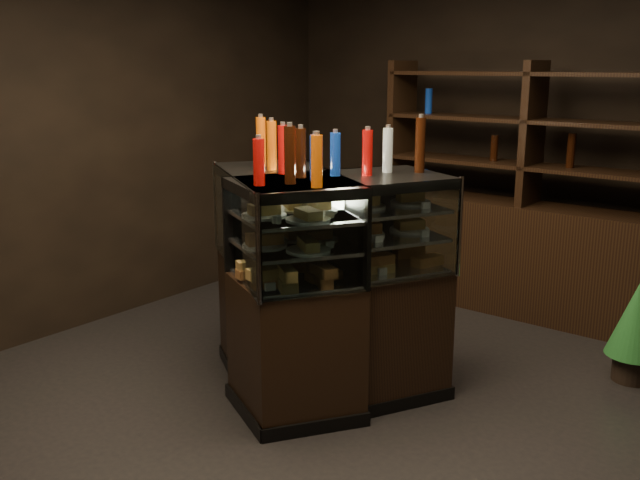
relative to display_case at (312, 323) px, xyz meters
The scene contains 7 objects.
ground 0.60m from the display_case, 21.28° to the left, with size 5.00×5.00×0.00m, color black.
room_shell 1.53m from the display_case, 21.28° to the left, with size 5.02×5.02×3.01m.
display_case is the anchor object (origin of this frame).
food_display 0.59m from the display_case, 75.69° to the right, with size 1.23×1.10×0.42m.
bottles_top 1.04m from the display_case, 104.31° to the left, with size 1.06×0.96×0.30m.
potted_conifer 2.05m from the display_case, 42.89° to the left, with size 0.35×0.35×0.76m.
back_shelving 2.23m from the display_case, 78.98° to the left, with size 2.44×0.47×2.00m.
Camera 1 is at (2.16, -3.30, 1.97)m, focal length 40.00 mm.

